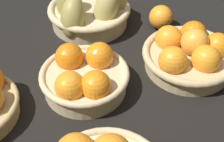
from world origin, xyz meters
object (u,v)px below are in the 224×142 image
at_px(basket_near_right, 190,54).
at_px(loose_orange_back_gap, 160,17).
at_px(basket_center, 85,76).
at_px(basket_far_right_pears, 90,12).

distance_m(basket_near_right, loose_orange_back_gap, 0.19).
distance_m(basket_center, basket_far_right_pears, 0.28).
distance_m(basket_center, basket_near_right, 0.28).
bearing_deg(basket_near_right, basket_far_right_pears, 88.59).
relative_size(basket_near_right, loose_orange_back_gap, 3.34).
bearing_deg(loose_orange_back_gap, basket_center, 176.34).
bearing_deg(basket_center, basket_far_right_pears, 34.80).
xyz_separation_m(basket_near_right, loose_orange_back_gap, (0.12, 0.15, -0.01)).
relative_size(basket_far_right_pears, loose_orange_back_gap, 3.82).
bearing_deg(loose_orange_back_gap, basket_far_right_pears, 121.50).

